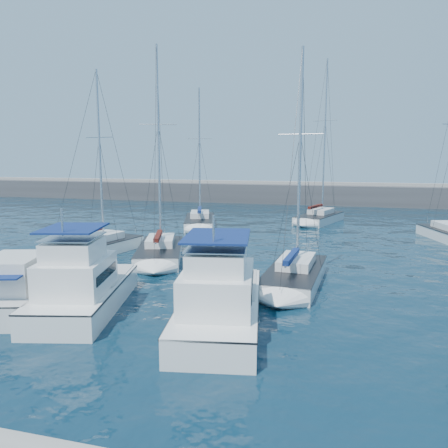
% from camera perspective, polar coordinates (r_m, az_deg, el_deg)
% --- Properties ---
extents(ground, '(220.00, 220.00, 0.00)m').
position_cam_1_polar(ground, '(20.46, -0.38, -12.67)').
color(ground, black).
rests_on(ground, ground).
extents(breakwater, '(160.00, 6.00, 4.45)m').
position_cam_1_polar(breakwater, '(70.83, 10.78, 3.51)').
color(breakwater, '#424244').
rests_on(breakwater, ground).
extents(motor_yacht_port_outer, '(4.61, 7.27, 3.20)m').
position_cam_1_polar(motor_yacht_port_outer, '(23.97, -25.00, -7.88)').
color(motor_yacht_port_outer, silver).
rests_on(motor_yacht_port_outer, ground).
extents(motor_yacht_port_inner, '(5.20, 8.77, 4.69)m').
position_cam_1_polar(motor_yacht_port_inner, '(22.49, -18.04, -8.05)').
color(motor_yacht_port_inner, white).
rests_on(motor_yacht_port_inner, ground).
extents(motor_yacht_stbd_inner, '(5.06, 10.07, 4.69)m').
position_cam_1_polar(motor_yacht_stbd_inner, '(19.65, -0.57, -10.07)').
color(motor_yacht_stbd_inner, white).
rests_on(motor_yacht_stbd_inner, ground).
extents(sailboat_mid_a, '(4.73, 8.27, 14.23)m').
position_cam_1_polar(sailboat_mid_a, '(35.24, -16.25, -2.91)').
color(sailboat_mid_a, white).
rests_on(sailboat_mid_a, ground).
extents(sailboat_mid_b, '(5.47, 8.62, 15.66)m').
position_cam_1_polar(sailboat_mid_b, '(32.63, -8.35, -3.55)').
color(sailboat_mid_b, white).
rests_on(sailboat_mid_b, ground).
extents(sailboat_mid_c, '(3.47, 8.10, 13.99)m').
position_cam_1_polar(sailboat_mid_c, '(26.40, 9.23, -6.60)').
color(sailboat_mid_c, white).
rests_on(sailboat_mid_c, ground).
extents(sailboat_back_a, '(5.35, 8.87, 14.93)m').
position_cam_1_polar(sailboat_back_a, '(47.06, -3.17, 0.34)').
color(sailboat_back_a, white).
rests_on(sailboat_back_a, ground).
extents(sailboat_back_b, '(5.54, 8.51, 18.40)m').
position_cam_1_polar(sailboat_back_b, '(50.89, 12.37, 0.85)').
color(sailboat_back_b, silver).
rests_on(sailboat_back_b, ground).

